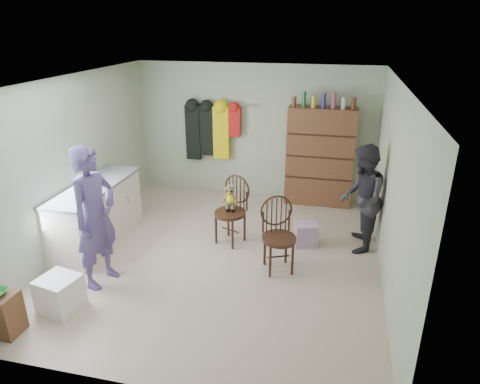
% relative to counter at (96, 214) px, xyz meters
% --- Properties ---
extents(ground_plane, '(5.00, 5.00, 0.00)m').
position_rel_counter_xyz_m(ground_plane, '(1.95, 0.00, -0.47)').
color(ground_plane, beige).
rests_on(ground_plane, ground).
extents(room_walls, '(5.00, 5.00, 5.00)m').
position_rel_counter_xyz_m(room_walls, '(1.95, 0.53, 1.11)').
color(room_walls, '#B4C0A1').
rests_on(room_walls, ground).
extents(counter, '(0.64, 1.86, 0.94)m').
position_rel_counter_xyz_m(counter, '(0.00, 0.00, 0.00)').
color(counter, silver).
rests_on(counter, ground).
extents(stool, '(0.35, 0.30, 0.49)m').
position_rel_counter_xyz_m(stool, '(0.09, -2.13, -0.22)').
color(stool, brown).
rests_on(stool, ground).
extents(plastic_tub, '(0.51, 0.49, 0.41)m').
position_rel_counter_xyz_m(plastic_tub, '(0.43, -1.61, -0.26)').
color(plastic_tub, white).
rests_on(plastic_tub, ground).
extents(chair_front, '(0.61, 0.61, 1.05)m').
position_rel_counter_xyz_m(chair_front, '(2.01, 0.49, 0.14)').
color(chair_front, '#3C2115').
rests_on(chair_front, ground).
extents(chair_far, '(0.60, 0.60, 1.04)m').
position_rel_counter_xyz_m(chair_far, '(2.80, -0.13, 0.08)').
color(chair_far, '#3C2115').
rests_on(chair_far, ground).
extents(striped_bag, '(0.40, 0.35, 0.35)m').
position_rel_counter_xyz_m(striped_bag, '(3.13, 0.61, -0.29)').
color(striped_bag, pink).
rests_on(striped_bag, ground).
extents(person_left, '(0.57, 0.75, 1.85)m').
position_rel_counter_xyz_m(person_left, '(0.62, -0.97, 0.45)').
color(person_left, '#554580').
rests_on(person_left, ground).
extents(person_right, '(0.64, 0.81, 1.61)m').
position_rel_counter_xyz_m(person_right, '(3.89, 0.69, 0.33)').
color(person_right, '#2D2B33').
rests_on(person_right, ground).
extents(dresser, '(1.20, 0.39, 2.07)m').
position_rel_counter_xyz_m(dresser, '(3.20, 2.30, 0.44)').
color(dresser, brown).
rests_on(dresser, ground).
extents(coat_rack, '(1.42, 0.12, 1.09)m').
position_rel_counter_xyz_m(coat_rack, '(1.12, 2.38, 0.78)').
color(coat_rack, '#99999E').
rests_on(coat_rack, ground).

